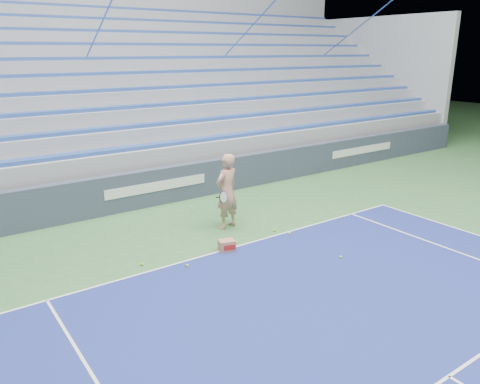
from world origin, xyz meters
TOP-DOWN VIEW (x-y plane):
  - sponsor_barrier at (0.00, 15.88)m, footprint 30.00×0.32m
  - bleachers at (0.00, 21.60)m, footprint 31.00×9.15m
  - tennis_player at (0.68, 13.07)m, footprint 1.01×0.93m
  - ball_box at (-0.16, 11.84)m, footprint 0.42×0.36m
  - tennis_ball_0 at (1.68, 11.74)m, footprint 0.07×0.07m
  - tennis_ball_1 at (0.27, 12.07)m, footprint 0.07×0.07m
  - tennis_ball_2 at (-2.07, 12.25)m, footprint 0.07×0.07m
  - tennis_ball_3 at (-1.31, 11.63)m, footprint 0.07×0.07m
  - tennis_ball_4 at (1.69, 10.03)m, footprint 0.07×0.07m
  - tennis_ball_5 at (1.51, 12.13)m, footprint 0.07×0.07m

SIDE VIEW (x-z plane):
  - tennis_ball_0 at x=1.68m, z-range 0.00..0.07m
  - tennis_ball_1 at x=0.27m, z-range 0.00..0.07m
  - tennis_ball_2 at x=-2.07m, z-range 0.00..0.07m
  - tennis_ball_3 at x=-1.31m, z-range 0.00..0.07m
  - tennis_ball_4 at x=1.69m, z-range 0.00..0.07m
  - tennis_ball_5 at x=1.51m, z-range 0.00..0.07m
  - ball_box at x=-0.16m, z-range 0.00..0.26m
  - sponsor_barrier at x=0.00m, z-range 0.00..1.10m
  - tennis_player at x=0.68m, z-range 0.00..1.96m
  - bleachers at x=0.00m, z-range -1.29..6.01m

